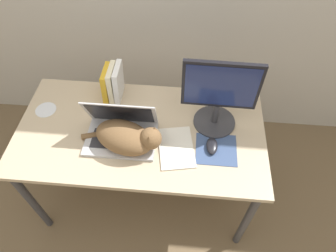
{
  "coord_description": "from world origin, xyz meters",
  "views": [
    {
      "loc": [
        0.24,
        -0.64,
        2.04
      ],
      "look_at": [
        0.16,
        0.32,
        0.83
      ],
      "focal_mm": 32.0,
      "sensor_mm": 36.0,
      "label": 1
    }
  ],
  "objects_px": {
    "cat": "(128,137)",
    "cd_disc": "(46,110)",
    "laptop": "(121,131)",
    "external_monitor": "(219,95)",
    "computer_mouse": "(212,146)",
    "book_row": "(113,83)",
    "notepad": "(176,148)"
  },
  "relations": [
    {
      "from": "book_row",
      "to": "notepad",
      "type": "height_order",
      "value": "book_row"
    },
    {
      "from": "laptop",
      "to": "cat",
      "type": "xyz_separation_m",
      "value": [
        0.05,
        -0.06,
        0.03
      ]
    },
    {
      "from": "notepad",
      "to": "computer_mouse",
      "type": "bearing_deg",
      "value": 5.82
    },
    {
      "from": "laptop",
      "to": "external_monitor",
      "type": "distance_m",
      "value": 0.55
    },
    {
      "from": "computer_mouse",
      "to": "cd_disc",
      "type": "distance_m",
      "value": 0.99
    },
    {
      "from": "cat",
      "to": "external_monitor",
      "type": "relative_size",
      "value": 1.04
    },
    {
      "from": "cat",
      "to": "cd_disc",
      "type": "bearing_deg",
      "value": 158.46
    },
    {
      "from": "cat",
      "to": "computer_mouse",
      "type": "xyz_separation_m",
      "value": [
        0.44,
        0.03,
        -0.06
      ]
    },
    {
      "from": "computer_mouse",
      "to": "notepad",
      "type": "distance_m",
      "value": 0.19
    },
    {
      "from": "cat",
      "to": "computer_mouse",
      "type": "distance_m",
      "value": 0.44
    },
    {
      "from": "book_row",
      "to": "cd_disc",
      "type": "height_order",
      "value": "book_row"
    },
    {
      "from": "external_monitor",
      "to": "notepad",
      "type": "bearing_deg",
      "value": -135.91
    },
    {
      "from": "laptop",
      "to": "book_row",
      "type": "xyz_separation_m",
      "value": [
        -0.1,
        0.31,
        0.06
      ]
    },
    {
      "from": "laptop",
      "to": "cat",
      "type": "height_order",
      "value": "laptop"
    },
    {
      "from": "cd_disc",
      "to": "cat",
      "type": "bearing_deg",
      "value": -21.54
    },
    {
      "from": "book_row",
      "to": "cd_disc",
      "type": "distance_m",
      "value": 0.42
    },
    {
      "from": "cat",
      "to": "laptop",
      "type": "bearing_deg",
      "value": 130.17
    },
    {
      "from": "cat",
      "to": "cd_disc",
      "type": "height_order",
      "value": "cat"
    },
    {
      "from": "computer_mouse",
      "to": "book_row",
      "type": "bearing_deg",
      "value": 150.19
    },
    {
      "from": "cd_disc",
      "to": "laptop",
      "type": "bearing_deg",
      "value": -17.49
    },
    {
      "from": "external_monitor",
      "to": "book_row",
      "type": "distance_m",
      "value": 0.63
    },
    {
      "from": "cat",
      "to": "book_row",
      "type": "relative_size",
      "value": 2.01
    },
    {
      "from": "cat",
      "to": "cd_disc",
      "type": "xyz_separation_m",
      "value": [
        -0.53,
        0.21,
        -0.07
      ]
    },
    {
      "from": "cat",
      "to": "computer_mouse",
      "type": "relative_size",
      "value": 4.06
    },
    {
      "from": "external_monitor",
      "to": "computer_mouse",
      "type": "height_order",
      "value": "external_monitor"
    },
    {
      "from": "cat",
      "to": "cd_disc",
      "type": "relative_size",
      "value": 3.7
    },
    {
      "from": "cd_disc",
      "to": "external_monitor",
      "type": "bearing_deg",
      "value": -0.4
    },
    {
      "from": "cat",
      "to": "book_row",
      "type": "xyz_separation_m",
      "value": [
        -0.15,
        0.36,
        0.03
      ]
    },
    {
      "from": "cat",
      "to": "computer_mouse",
      "type": "height_order",
      "value": "cat"
    },
    {
      "from": "cat",
      "to": "book_row",
      "type": "bearing_deg",
      "value": 112.24
    },
    {
      "from": "external_monitor",
      "to": "book_row",
      "type": "bearing_deg",
      "value": 165.04
    },
    {
      "from": "computer_mouse",
      "to": "notepad",
      "type": "xyz_separation_m",
      "value": [
        -0.19,
        -0.02,
        -0.01
      ]
    }
  ]
}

